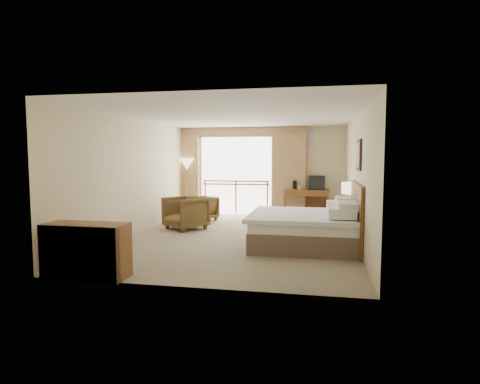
% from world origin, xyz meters
% --- Properties ---
extents(floor, '(7.00, 7.00, 0.00)m').
position_xyz_m(floor, '(0.00, 0.00, 0.00)').
color(floor, gray).
rests_on(floor, ground).
extents(ceiling, '(7.00, 7.00, 0.00)m').
position_xyz_m(ceiling, '(0.00, 0.00, 2.70)').
color(ceiling, white).
rests_on(ceiling, wall_back).
extents(wall_back, '(5.00, 0.00, 5.00)m').
position_xyz_m(wall_back, '(0.00, 3.50, 1.35)').
color(wall_back, beige).
rests_on(wall_back, ground).
extents(wall_front, '(5.00, 0.00, 5.00)m').
position_xyz_m(wall_front, '(0.00, -3.50, 1.35)').
color(wall_front, beige).
rests_on(wall_front, ground).
extents(wall_left, '(0.00, 7.00, 7.00)m').
position_xyz_m(wall_left, '(-2.50, 0.00, 1.35)').
color(wall_left, beige).
rests_on(wall_left, ground).
extents(wall_right, '(0.00, 7.00, 7.00)m').
position_xyz_m(wall_right, '(2.50, 0.00, 1.35)').
color(wall_right, beige).
rests_on(wall_right, ground).
extents(balcony_door, '(2.40, 0.00, 2.40)m').
position_xyz_m(balcony_door, '(-0.80, 3.48, 1.20)').
color(balcony_door, white).
rests_on(balcony_door, wall_back).
extents(balcony_railing, '(2.09, 0.03, 1.02)m').
position_xyz_m(balcony_railing, '(-0.80, 3.46, 0.81)').
color(balcony_railing, '#A6180E').
rests_on(balcony_railing, wall_back).
extents(curtain_left, '(1.00, 0.26, 2.50)m').
position_xyz_m(curtain_left, '(-2.45, 3.35, 1.25)').
color(curtain_left, '#956D47').
rests_on(curtain_left, wall_back).
extents(curtain_right, '(1.00, 0.26, 2.50)m').
position_xyz_m(curtain_right, '(0.85, 3.35, 1.25)').
color(curtain_right, '#956D47').
rests_on(curtain_right, wall_back).
extents(valance, '(4.40, 0.22, 0.28)m').
position_xyz_m(valance, '(-0.80, 3.38, 2.55)').
color(valance, '#956D47').
rests_on(valance, wall_back).
extents(hvac_vent, '(0.50, 0.04, 0.50)m').
position_xyz_m(hvac_vent, '(1.30, 3.47, 2.35)').
color(hvac_vent, silver).
rests_on(hvac_vent, wall_back).
extents(bed, '(2.13, 2.06, 0.97)m').
position_xyz_m(bed, '(1.50, -0.60, 0.38)').
color(bed, brown).
rests_on(bed, floor).
extents(headboard, '(0.06, 2.10, 1.30)m').
position_xyz_m(headboard, '(2.46, -0.60, 0.65)').
color(headboard, '#5B3013').
rests_on(headboard, wall_right).
extents(framed_art, '(0.04, 0.72, 0.60)m').
position_xyz_m(framed_art, '(2.47, -0.60, 1.85)').
color(framed_art, black).
rests_on(framed_art, wall_right).
extents(nightstand, '(0.47, 0.54, 0.61)m').
position_xyz_m(nightstand, '(2.42, 0.88, 0.31)').
color(nightstand, '#5B3013').
rests_on(nightstand, floor).
extents(table_lamp, '(0.33, 0.33, 0.58)m').
position_xyz_m(table_lamp, '(2.42, 0.93, 1.07)').
color(table_lamp, tan).
rests_on(table_lamp, nightstand).
extents(phone, '(0.20, 0.16, 0.08)m').
position_xyz_m(phone, '(2.37, 0.73, 0.65)').
color(phone, black).
rests_on(phone, nightstand).
extents(desk, '(1.31, 0.63, 0.85)m').
position_xyz_m(desk, '(1.38, 3.23, 0.66)').
color(desk, '#5B3013').
rests_on(desk, floor).
extents(tv, '(0.45, 0.35, 0.41)m').
position_xyz_m(tv, '(1.68, 3.16, 1.05)').
color(tv, black).
rests_on(tv, desk).
extents(coffee_maker, '(0.15, 0.15, 0.26)m').
position_xyz_m(coffee_maker, '(1.03, 3.17, 0.98)').
color(coffee_maker, black).
rests_on(coffee_maker, desk).
extents(cup, '(0.09, 0.09, 0.11)m').
position_xyz_m(cup, '(1.18, 3.12, 0.90)').
color(cup, white).
rests_on(cup, desk).
extents(wastebasket, '(0.25, 0.25, 0.31)m').
position_xyz_m(wastebasket, '(0.87, 2.68, 0.15)').
color(wastebasket, black).
rests_on(wastebasket, floor).
extents(armchair_far, '(1.03, 1.02, 0.69)m').
position_xyz_m(armchair_far, '(-1.54, 2.16, 0.00)').
color(armchair_far, '#4D381B').
rests_on(armchair_far, floor).
extents(armchair_near, '(1.24, 1.24, 0.82)m').
position_xyz_m(armchair_near, '(-1.54, 0.78, 0.00)').
color(armchair_near, '#4D381B').
rests_on(armchair_near, floor).
extents(side_table, '(0.46, 0.46, 0.50)m').
position_xyz_m(side_table, '(-1.73, 1.40, 0.35)').
color(side_table, black).
rests_on(side_table, floor).
extents(book, '(0.28, 0.31, 0.02)m').
position_xyz_m(book, '(-1.73, 1.40, 0.51)').
color(book, white).
rests_on(book, side_table).
extents(floor_lamp, '(0.45, 0.45, 1.76)m').
position_xyz_m(floor_lamp, '(-2.28, 3.14, 1.52)').
color(floor_lamp, tan).
rests_on(floor_lamp, floor).
extents(dresser, '(1.24, 0.53, 0.83)m').
position_xyz_m(dresser, '(-1.70, -3.37, 0.41)').
color(dresser, '#5B3013').
rests_on(dresser, floor).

